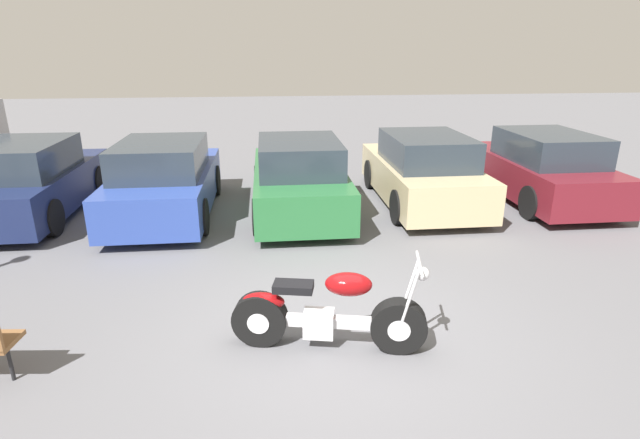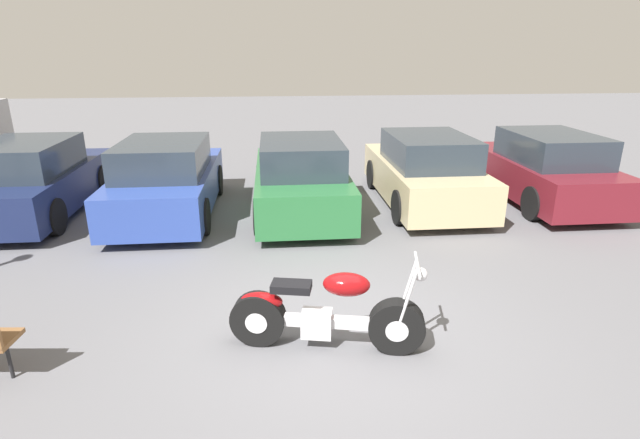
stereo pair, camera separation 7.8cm
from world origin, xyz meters
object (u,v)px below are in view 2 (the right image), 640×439
(parked_car_blue, at_px, (167,180))
(parked_car_green, at_px, (301,178))
(motorcycle, at_px, (324,315))
(parked_car_navy, at_px, (33,181))
(parked_car_maroon, at_px, (544,169))
(parked_car_champagne, at_px, (425,172))

(parked_car_blue, height_order, parked_car_green, same)
(motorcycle, xyz_separation_m, parked_car_blue, (-2.63, 5.05, 0.30))
(motorcycle, distance_m, parked_car_navy, 7.50)
(parked_car_navy, xyz_separation_m, parked_car_green, (5.35, -0.35, 0.00))
(parked_car_maroon, bearing_deg, parked_car_blue, -178.66)
(parked_car_green, xyz_separation_m, parked_car_champagne, (2.67, 0.30, 0.00))
(parked_car_navy, height_order, parked_car_champagne, same)
(parked_car_green, xyz_separation_m, parked_car_maroon, (5.35, 0.29, 0.00))
(motorcycle, relative_size, parked_car_navy, 0.52)
(parked_car_blue, relative_size, parked_car_champagne, 1.00)
(parked_car_champagne, relative_size, parked_car_maroon, 1.00)
(parked_car_navy, distance_m, parked_car_green, 5.36)
(parked_car_green, relative_size, parked_car_champagne, 1.00)
(parked_car_blue, bearing_deg, parked_car_navy, 174.72)
(parked_car_champagne, bearing_deg, motorcycle, -117.37)
(parked_car_champagne, bearing_deg, parked_car_green, -173.57)
(parked_car_navy, relative_size, parked_car_blue, 1.00)
(parked_car_navy, relative_size, parked_car_champagne, 1.00)
(parked_car_navy, distance_m, parked_car_champagne, 8.02)
(motorcycle, bearing_deg, parked_car_navy, 135.07)
(parked_car_navy, xyz_separation_m, parked_car_maroon, (10.69, -0.06, 0.00))
(parked_car_champagne, height_order, parked_car_maroon, same)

